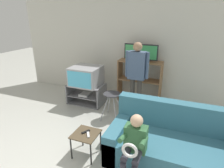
{
  "coord_description": "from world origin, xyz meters",
  "views": [
    {
      "loc": [
        1.51,
        -1.37,
        2.18
      ],
      "look_at": [
        0.22,
        1.86,
        0.9
      ],
      "focal_mm": 30.0,
      "sensor_mm": 36.0,
      "label": 1
    }
  ],
  "objects_px": {
    "couch": "(173,146)",
    "person_standing_adult": "(137,71)",
    "snack_table": "(86,137)",
    "remote_control_black": "(86,132)",
    "folding_stool": "(112,98)",
    "tv_stand": "(86,94)",
    "remote_control_white": "(88,135)",
    "television_flat": "(141,53)",
    "person_seated_child": "(134,144)",
    "media_shelf": "(139,81)",
    "television_main": "(86,76)"
  },
  "relations": [
    {
      "from": "tv_stand",
      "to": "snack_table",
      "type": "distance_m",
      "value": 1.98
    },
    {
      "from": "couch",
      "to": "folding_stool",
      "type": "bearing_deg",
      "value": 147.53
    },
    {
      "from": "remote_control_white",
      "to": "media_shelf",
      "type": "bearing_deg",
      "value": 51.49
    },
    {
      "from": "remote_control_black",
      "to": "person_seated_child",
      "type": "xyz_separation_m",
      "value": [
        0.85,
        -0.21,
        0.16
      ]
    },
    {
      "from": "television_main",
      "to": "remote_control_black",
      "type": "distance_m",
      "value": 1.96
    },
    {
      "from": "snack_table",
      "to": "couch",
      "type": "relative_size",
      "value": 0.21
    },
    {
      "from": "person_standing_adult",
      "to": "person_seated_child",
      "type": "relative_size",
      "value": 1.69
    },
    {
      "from": "television_flat",
      "to": "folding_stool",
      "type": "bearing_deg",
      "value": -107.5
    },
    {
      "from": "tv_stand",
      "to": "remote_control_white",
      "type": "height_order",
      "value": "tv_stand"
    },
    {
      "from": "snack_table",
      "to": "remote_control_white",
      "type": "xyz_separation_m",
      "value": [
        0.06,
        -0.03,
        0.07
      ]
    },
    {
      "from": "couch",
      "to": "person_standing_adult",
      "type": "bearing_deg",
      "value": 125.38
    },
    {
      "from": "snack_table",
      "to": "remote_control_black",
      "type": "distance_m",
      "value": 0.07
    },
    {
      "from": "remote_control_black",
      "to": "person_seated_child",
      "type": "height_order",
      "value": "person_seated_child"
    },
    {
      "from": "snack_table",
      "to": "person_seated_child",
      "type": "xyz_separation_m",
      "value": [
        0.84,
        -0.18,
        0.23
      ]
    },
    {
      "from": "snack_table",
      "to": "person_standing_adult",
      "type": "xyz_separation_m",
      "value": [
        0.34,
        1.75,
        0.65
      ]
    },
    {
      "from": "person_seated_child",
      "to": "remote_control_white",
      "type": "bearing_deg",
      "value": 168.69
    },
    {
      "from": "folding_stool",
      "to": "remote_control_black",
      "type": "bearing_deg",
      "value": -88.45
    },
    {
      "from": "television_main",
      "to": "remote_control_white",
      "type": "height_order",
      "value": "television_main"
    },
    {
      "from": "television_flat",
      "to": "folding_stool",
      "type": "xyz_separation_m",
      "value": [
        -0.34,
        -1.06,
        -0.81
      ]
    },
    {
      "from": "folding_stool",
      "to": "tv_stand",
      "type": "bearing_deg",
      "value": 151.76
    },
    {
      "from": "snack_table",
      "to": "couch",
      "type": "distance_m",
      "value": 1.37
    },
    {
      "from": "tv_stand",
      "to": "person_seated_child",
      "type": "height_order",
      "value": "person_seated_child"
    },
    {
      "from": "television_flat",
      "to": "tv_stand",
      "type": "bearing_deg",
      "value": -155.37
    },
    {
      "from": "snack_table",
      "to": "remote_control_black",
      "type": "xyz_separation_m",
      "value": [
        -0.01,
        0.03,
        0.07
      ]
    },
    {
      "from": "snack_table",
      "to": "couch",
      "type": "height_order",
      "value": "couch"
    },
    {
      "from": "television_flat",
      "to": "remote_control_black",
      "type": "distance_m",
      "value": 2.46
    },
    {
      "from": "remote_control_black",
      "to": "remote_control_white",
      "type": "relative_size",
      "value": 1.0
    },
    {
      "from": "television_main",
      "to": "remote_control_black",
      "type": "relative_size",
      "value": 4.97
    },
    {
      "from": "television_flat",
      "to": "remote_control_black",
      "type": "height_order",
      "value": "television_flat"
    },
    {
      "from": "folding_stool",
      "to": "media_shelf",
      "type": "bearing_deg",
      "value": 73.24
    },
    {
      "from": "folding_stool",
      "to": "snack_table",
      "type": "relative_size",
      "value": 1.48
    },
    {
      "from": "television_flat",
      "to": "couch",
      "type": "height_order",
      "value": "television_flat"
    },
    {
      "from": "media_shelf",
      "to": "person_standing_adult",
      "type": "relative_size",
      "value": 0.67
    },
    {
      "from": "television_main",
      "to": "couch",
      "type": "bearing_deg",
      "value": -30.9
    },
    {
      "from": "couch",
      "to": "person_seated_child",
      "type": "bearing_deg",
      "value": -131.29
    },
    {
      "from": "media_shelf",
      "to": "folding_stool",
      "type": "height_order",
      "value": "media_shelf"
    },
    {
      "from": "remote_control_white",
      "to": "person_seated_child",
      "type": "height_order",
      "value": "person_seated_child"
    },
    {
      "from": "folding_stool",
      "to": "remote_control_black",
      "type": "height_order",
      "value": "folding_stool"
    },
    {
      "from": "couch",
      "to": "remote_control_black",
      "type": "bearing_deg",
      "value": -165.64
    },
    {
      "from": "remote_control_black",
      "to": "television_main",
      "type": "bearing_deg",
      "value": 150.69
    },
    {
      "from": "remote_control_white",
      "to": "person_seated_child",
      "type": "relative_size",
      "value": 0.15
    },
    {
      "from": "tv_stand",
      "to": "remote_control_black",
      "type": "xyz_separation_m",
      "value": [
        0.95,
        -1.7,
        0.17
      ]
    },
    {
      "from": "media_shelf",
      "to": "remote_control_white",
      "type": "height_order",
      "value": "media_shelf"
    },
    {
      "from": "tv_stand",
      "to": "remote_control_white",
      "type": "distance_m",
      "value": 2.04
    },
    {
      "from": "television_flat",
      "to": "media_shelf",
      "type": "bearing_deg",
      "value": 100.46
    },
    {
      "from": "remote_control_black",
      "to": "tv_stand",
      "type": "bearing_deg",
      "value": 151.09
    },
    {
      "from": "remote_control_white",
      "to": "person_standing_adult",
      "type": "bearing_deg",
      "value": 47.79
    },
    {
      "from": "folding_stool",
      "to": "snack_table",
      "type": "bearing_deg",
      "value": -87.83
    },
    {
      "from": "remote_control_white",
      "to": "folding_stool",
      "type": "bearing_deg",
      "value": 61.71
    },
    {
      "from": "remote_control_white",
      "to": "television_flat",
      "type": "bearing_deg",
      "value": 51.28
    }
  ]
}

